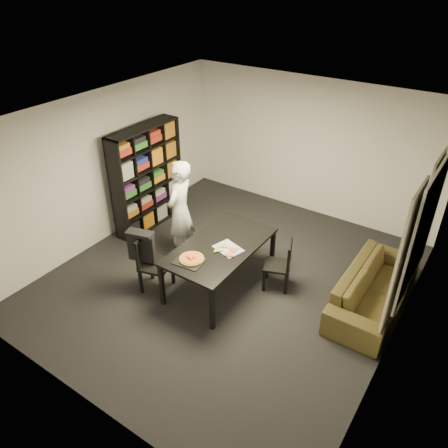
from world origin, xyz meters
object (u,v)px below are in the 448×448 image
Objects in this scene: chair_right at (282,262)px; pepperoni_pizza at (192,259)px; bookshelf at (147,178)px; dining_table at (220,249)px; person at (180,211)px; baking_tray at (189,261)px; sofa at (374,288)px; chair_left at (150,260)px.

chair_right is 2.33× the size of pepperoni_pizza.
bookshelf is at bearing -116.70° from chair_right.
person reaches higher than dining_table.
chair_right reaches higher than pepperoni_pizza.
baking_tray is 2.68m from sofa.
person is (-1.78, -0.19, 0.40)m from chair_right.
bookshelf is 2.33× the size of chair_right.
chair_left is 2.59× the size of pepperoni_pizza.
dining_table is 0.87× the size of sofa.
dining_table is 1.95× the size of chair_left.
person is at bearing 136.62° from pepperoni_pizza.
bookshelf reaches higher than baking_tray.
person reaches higher than baking_tray.
chair_right is at bearing 48.80° from baking_tray.
chair_right is at bearing -5.83° from bookshelf.
pepperoni_pizza is 0.17× the size of sofa.
baking_tray is 0.20× the size of sofa.
chair_right is at bearing -71.07° from chair_left.
baking_tray reaches higher than sofa.
baking_tray is (2.00, -1.36, -0.21)m from bookshelf.
chair_left is at bearing -47.41° from bookshelf.
chair_left is at bearing -2.52° from person.
bookshelf is at bearing 145.88° from baking_tray.
person is at bearing 163.72° from dining_table.
sofa is (3.07, 0.58, -0.57)m from person.
chair_left reaches higher than baking_tray.
person is at bearing -6.02° from chair_left.
person is 4.31× the size of baking_tray.
bookshelf is 4.27m from sofa.
sofa is (1.29, 0.38, -0.17)m from chair_right.
bookshelf is 5.43× the size of pepperoni_pizza.
person is 1.22m from baking_tray.
pepperoni_pizza reaches higher than baking_tray.
person reaches higher than chair_right.
bookshelf is 1.10× the size of person.
chair_right is 0.40× the size of sofa.
pepperoni_pizza is (0.71, 0.10, 0.25)m from chair_left.
chair_left is 0.53× the size of person.
pepperoni_pizza is at bearing 77.63° from baking_tray.
dining_table is 1.03× the size of person.
dining_table is 5.05× the size of pepperoni_pizza.
sofa is (2.92, 1.50, -0.22)m from chair_left.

